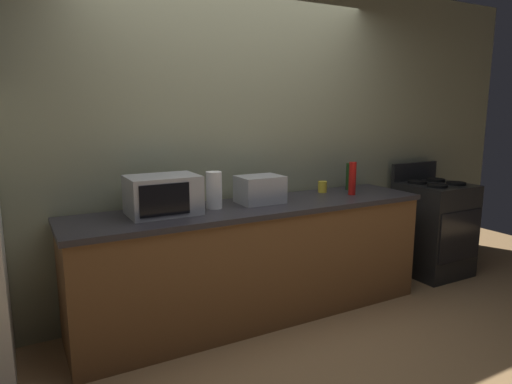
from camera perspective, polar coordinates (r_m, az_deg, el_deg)
The scene contains 10 objects.
ground_plane at distance 3.42m, azimuth 3.40°, elevation -17.83°, with size 8.00×8.00×0.00m, color #A87F51.
back_wall at distance 3.73m, azimuth -3.06°, elevation 6.32°, with size 6.40×0.10×2.70m, color gray.
counter_run at distance 3.55m, azimuth 0.00°, elevation -8.73°, with size 2.84×0.64×0.90m.
stove_range at distance 4.80m, azimuth 21.45°, elevation -4.21°, with size 0.60×0.61×1.08m.
microwave at distance 3.18m, azimuth -11.67°, elevation -0.37°, with size 0.48×0.35×0.27m.
toaster_oven at distance 3.49m, azimuth 0.50°, elevation 0.34°, with size 0.34×0.26×0.21m, color #B7BABF.
paper_towel_roll at distance 3.31m, azimuth -5.32°, elevation 0.24°, with size 0.12×0.12×0.27m, color white.
bottle_wine at distance 4.14m, azimuth 11.68°, elevation 1.94°, with size 0.06×0.06×0.24m, color #1E3F19.
bottle_hot_sauce at distance 3.90m, azimuth 12.06°, elevation 1.69°, with size 0.06×0.06×0.28m, color red.
mug_yellow at distance 3.97m, azimuth 8.38°, elevation 0.65°, with size 0.08×0.08×0.10m, color yellow.
Camera 1 is at (-1.62, -2.54, 1.63)m, focal length 31.70 mm.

